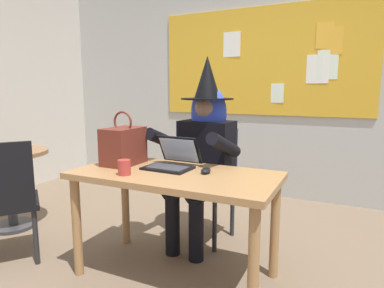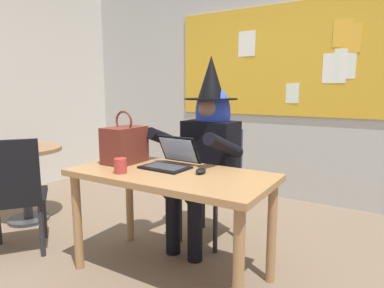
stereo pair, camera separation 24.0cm
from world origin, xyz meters
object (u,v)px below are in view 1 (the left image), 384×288
side_table_round (9,172)px  chair_spare_by_window (5,197)px  computer_mouse (206,171)px  coffee_mug (124,167)px  laptop (172,161)px  handbag (123,146)px  person_costumed (203,143)px  chair_at_desk (210,176)px  desk_main (175,187)px

side_table_round → chair_spare_by_window: 0.72m
computer_mouse → coffee_mug: (-0.44, -0.26, 0.03)m
laptop → side_table_round: laptop is taller
computer_mouse → side_table_round: computer_mouse is taller
handbag → side_table_round: bearing=-179.6°
person_costumed → side_table_round: bearing=-70.6°
chair_at_desk → person_costumed: (-0.01, -0.12, 0.30)m
chair_spare_by_window → computer_mouse: bearing=-123.9°
laptop → chair_spare_by_window: bearing=-152.4°
coffee_mug → side_table_round: size_ratio=0.13×
side_table_round → chair_spare_by_window: (0.57, -0.43, -0.02)m
chair_at_desk → laptop: size_ratio=2.82×
laptop → side_table_round: (-1.63, -0.07, -0.24)m
chair_at_desk → coffee_mug: 0.94m
desk_main → person_costumed: 0.60m
person_costumed → handbag: (-0.39, -0.51, 0.03)m
computer_mouse → chair_spare_by_window: 1.42m
laptop → coffee_mug: (-0.17, -0.31, 0.00)m
person_costumed → computer_mouse: 0.56m
desk_main → person_costumed: (-0.05, 0.56, 0.20)m
laptop → desk_main: bearing=-52.6°
person_costumed → chair_spare_by_window: 1.48m
chair_spare_by_window → coffee_mug: bearing=-130.6°
desk_main → coffee_mug: bearing=-141.8°
desk_main → side_table_round: (-1.71, 0.04, -0.10)m
desk_main → handbag: 0.50m
person_costumed → desk_main: bearing=7.3°
desk_main → computer_mouse: (0.19, 0.07, 0.12)m
handbag → chair_spare_by_window: bearing=-147.7°
laptop → coffee_mug: 0.35m
chair_at_desk → laptop: 0.62m
side_table_round → handbag: bearing=0.4°
side_table_round → laptop: bearing=2.6°
laptop → coffee_mug: laptop is taller
handbag → side_table_round: (-1.27, -0.01, -0.33)m
laptop → computer_mouse: (0.27, -0.05, -0.03)m
desk_main → person_costumed: person_costumed is taller
computer_mouse → coffee_mug: size_ratio=1.09×
desk_main → coffee_mug: (-0.25, -0.20, 0.15)m
person_costumed → laptop: bearing=-1.9°
desk_main → computer_mouse: size_ratio=12.75×
computer_mouse → chair_spare_by_window: chair_spare_by_window is taller
desk_main → handbag: (-0.44, 0.05, 0.23)m
desk_main → chair_spare_by_window: size_ratio=1.48×
laptop → computer_mouse: size_ratio=3.14×
desk_main → chair_at_desk: 0.69m
desk_main → chair_spare_by_window: bearing=-161.0°
laptop → side_table_round: size_ratio=0.46×
computer_mouse → side_table_round: size_ratio=0.15×
person_costumed → chair_spare_by_window: person_costumed is taller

